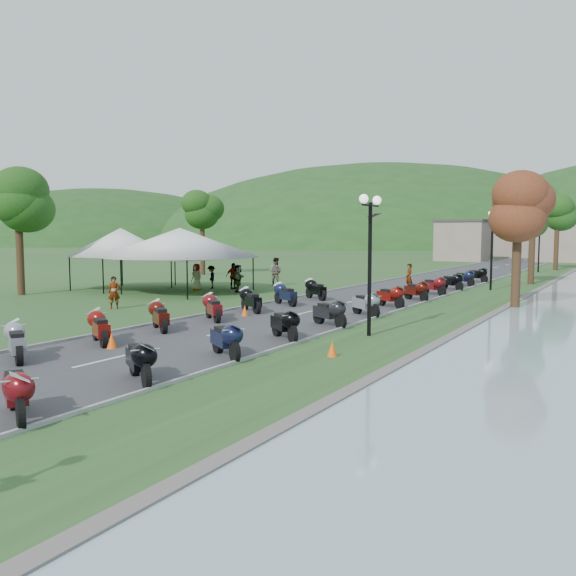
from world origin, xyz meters
The scene contains 12 objects.
road centered at (0.00, 40.00, 0.01)m, with size 7.00×120.00×0.02m, color #3C3C3F.
far_building centered at (-2.00, 85.00, 2.50)m, with size 18.00×16.00×5.00m, color gray.
moto_row_left centered at (-2.26, 10.40, 0.55)m, with size 2.60×36.60×1.10m, color #331411, non-canonical shape.
moto_row_right centered at (2.73, 24.53, 0.55)m, with size 2.60×40.82×1.10m, color #331411, non-canonical shape.
vendor_tent_main centered at (-11.65, 27.22, 2.00)m, with size 6.59×6.59×4.00m, color silver, non-canonical shape.
vendor_tent_side centered at (-15.88, 26.37, 2.00)m, with size 4.51×4.51×4.00m, color silver, non-canonical shape.
tree_park_left centered at (-18.58, 20.90, 4.51)m, with size 3.25×3.25×9.02m, color #255918, non-canonical shape.
tree_lakeside centered at (7.98, 29.62, 4.00)m, with size 2.88×2.88×8.01m, color #255918, non-canonical shape.
pedestrian_a centered at (-8.83, 18.98, 0.00)m, with size 0.58×0.42×1.59m, color slate.
pedestrian_b centered at (-8.78, 33.97, 0.00)m, with size 0.96×0.52×1.97m, color slate.
pedestrian_c centered at (-11.27, 29.88, 0.00)m, with size 0.99×0.41×1.53m, color slate.
traffic_cone_near centered at (-1.19, 11.55, 0.27)m, with size 0.34×0.34×0.53m, color #F2590C.
Camera 1 is at (13.49, -2.24, 3.77)m, focal length 38.00 mm.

